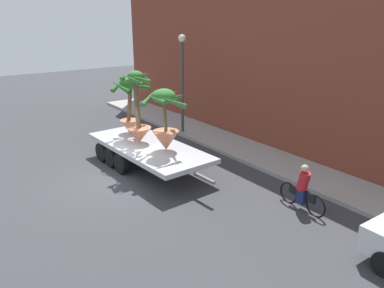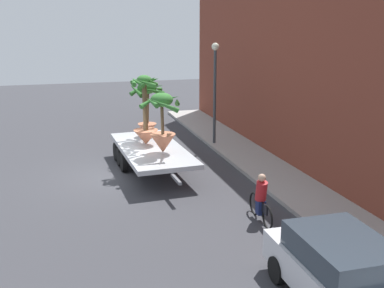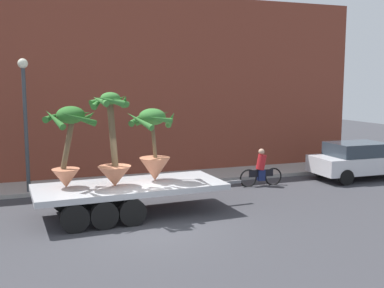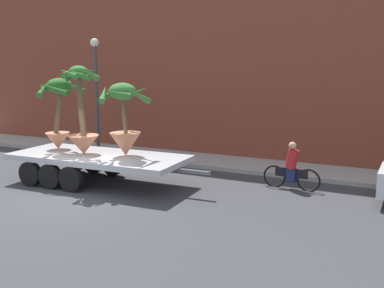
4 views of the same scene
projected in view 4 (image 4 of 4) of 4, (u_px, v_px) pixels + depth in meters
ground_plane at (73, 197)px, 13.03m from camera, size 60.00×60.00×0.00m
sidewalk at (173, 157)px, 18.38m from camera, size 24.00×2.20×0.15m
building_facade at (191, 64)px, 19.21m from camera, size 24.00×1.20×7.88m
flatbed_trailer at (92, 160)px, 14.52m from camera, size 6.90×2.68×0.98m
potted_palm_rear at (124, 121)px, 14.05m from camera, size 1.67×1.67×2.34m
potted_palm_middle at (59, 109)px, 15.10m from camera, size 1.56×1.59×2.46m
potted_palm_front at (82, 119)px, 14.29m from camera, size 1.20×1.24×2.87m
cyclist at (292, 168)px, 13.81m from camera, size 1.84×0.36×1.54m
street_lamp at (96, 81)px, 18.57m from camera, size 0.36×0.36×4.83m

